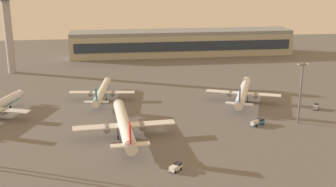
{
  "coord_description": "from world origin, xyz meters",
  "views": [
    {
      "loc": [
        -15.38,
        -146.3,
        57.98
      ],
      "look_at": [
        7.27,
        32.28,
        4.0
      ],
      "focal_mm": 45.99,
      "sensor_mm": 36.0,
      "label": 1
    }
  ],
  "objects_px": {
    "airplane_mid_apron": "(124,124)",
    "fuel_truck": "(258,122)",
    "apron_light_west": "(301,89)",
    "airplane_near_gate": "(243,93)",
    "airplane_terminal_side": "(102,92)",
    "control_tower": "(7,23)",
    "cargo_loader": "(316,107)",
    "baggage_tractor": "(176,167)"
  },
  "relations": [
    {
      "from": "airplane_near_gate",
      "to": "cargo_loader",
      "type": "distance_m",
      "value": 30.97
    },
    {
      "from": "apron_light_west",
      "to": "fuel_truck",
      "type": "bearing_deg",
      "value": -178.75
    },
    {
      "from": "fuel_truck",
      "to": "airplane_terminal_side",
      "type": "bearing_deg",
      "value": -158.84
    },
    {
      "from": "airplane_near_gate",
      "to": "airplane_terminal_side",
      "type": "distance_m",
      "value": 62.59
    },
    {
      "from": "cargo_loader",
      "to": "baggage_tractor",
      "type": "bearing_deg",
      "value": -112.61
    },
    {
      "from": "cargo_loader",
      "to": "control_tower",
      "type": "bearing_deg",
      "value": -178.99
    },
    {
      "from": "control_tower",
      "to": "airplane_terminal_side",
      "type": "bearing_deg",
      "value": -48.33
    },
    {
      "from": "cargo_loader",
      "to": "apron_light_west",
      "type": "xyz_separation_m",
      "value": [
        -14.3,
        -14.68,
        12.34
      ]
    },
    {
      "from": "control_tower",
      "to": "apron_light_west",
      "type": "bearing_deg",
      "value": -37.57
    },
    {
      "from": "airplane_near_gate",
      "to": "cargo_loader",
      "type": "bearing_deg",
      "value": -5.73
    },
    {
      "from": "fuel_truck",
      "to": "apron_light_west",
      "type": "relative_size",
      "value": 0.27
    },
    {
      "from": "airplane_mid_apron",
      "to": "control_tower",
      "type": "bearing_deg",
      "value": 116.32
    },
    {
      "from": "fuel_truck",
      "to": "apron_light_west",
      "type": "distance_m",
      "value": 20.14
    },
    {
      "from": "airplane_near_gate",
      "to": "baggage_tractor",
      "type": "xyz_separation_m",
      "value": [
        -38.92,
        -62.4,
        -2.89
      ]
    },
    {
      "from": "airplane_terminal_side",
      "to": "apron_light_west",
      "type": "distance_m",
      "value": 85.1
    },
    {
      "from": "airplane_near_gate",
      "to": "apron_light_west",
      "type": "xyz_separation_m",
      "value": [
        13.06,
        -28.89,
        9.45
      ]
    },
    {
      "from": "airplane_near_gate",
      "to": "airplane_terminal_side",
      "type": "bearing_deg",
      "value": -168.0
    },
    {
      "from": "airplane_terminal_side",
      "to": "cargo_loader",
      "type": "bearing_deg",
      "value": -8.48
    },
    {
      "from": "airplane_mid_apron",
      "to": "fuel_truck",
      "type": "bearing_deg",
      "value": 1.28
    },
    {
      "from": "airplane_near_gate",
      "to": "apron_light_west",
      "type": "relative_size",
      "value": 1.72
    },
    {
      "from": "airplane_near_gate",
      "to": "fuel_truck",
      "type": "xyz_separation_m",
      "value": [
        -3.0,
        -29.24,
        -2.7
      ]
    },
    {
      "from": "control_tower",
      "to": "cargo_loader",
      "type": "xyz_separation_m",
      "value": [
        139.98,
        -82.02,
        -26.36
      ]
    },
    {
      "from": "fuel_truck",
      "to": "cargo_loader",
      "type": "height_order",
      "value": "fuel_truck"
    },
    {
      "from": "apron_light_west",
      "to": "airplane_near_gate",
      "type": "bearing_deg",
      "value": 114.32
    },
    {
      "from": "control_tower",
      "to": "airplane_near_gate",
      "type": "bearing_deg",
      "value": -31.05
    },
    {
      "from": "fuel_truck",
      "to": "baggage_tractor",
      "type": "distance_m",
      "value": 48.88
    },
    {
      "from": "control_tower",
      "to": "airplane_mid_apron",
      "type": "xyz_separation_m",
      "value": [
        59.56,
        -101.7,
        -23.09
      ]
    },
    {
      "from": "airplane_terminal_side",
      "to": "apron_light_west",
      "type": "bearing_deg",
      "value": -20.75
    },
    {
      "from": "baggage_tractor",
      "to": "apron_light_west",
      "type": "distance_m",
      "value": 63.06
    },
    {
      "from": "airplane_near_gate",
      "to": "apron_light_west",
      "type": "height_order",
      "value": "apron_light_west"
    },
    {
      "from": "airplane_terminal_side",
      "to": "apron_light_west",
      "type": "xyz_separation_m",
      "value": [
        74.74,
        -39.47,
        9.87
      ]
    },
    {
      "from": "cargo_loader",
      "to": "apron_light_west",
      "type": "relative_size",
      "value": 0.19
    },
    {
      "from": "airplane_mid_apron",
      "to": "fuel_truck",
      "type": "xyz_separation_m",
      "value": [
        50.07,
        4.66,
        -3.09
      ]
    },
    {
      "from": "airplane_terminal_side",
      "to": "cargo_loader",
      "type": "distance_m",
      "value": 92.46
    },
    {
      "from": "control_tower",
      "to": "baggage_tractor",
      "type": "xyz_separation_m",
      "value": [
        73.71,
        -130.2,
        -26.36
      ]
    },
    {
      "from": "baggage_tractor",
      "to": "airplane_terminal_side",
      "type": "bearing_deg",
      "value": 152.19
    },
    {
      "from": "airplane_terminal_side",
      "to": "baggage_tractor",
      "type": "relative_size",
      "value": 8.71
    },
    {
      "from": "fuel_truck",
      "to": "baggage_tractor",
      "type": "relative_size",
      "value": 1.48
    },
    {
      "from": "control_tower",
      "to": "airplane_near_gate",
      "type": "relative_size",
      "value": 1.2
    },
    {
      "from": "airplane_mid_apron",
      "to": "airplane_terminal_side",
      "type": "xyz_separation_m",
      "value": [
        -8.62,
        44.47,
        -0.81
      ]
    },
    {
      "from": "control_tower",
      "to": "airplane_terminal_side",
      "type": "height_order",
      "value": "control_tower"
    },
    {
      "from": "control_tower",
      "to": "airplane_near_gate",
      "type": "height_order",
      "value": "control_tower"
    }
  ]
}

